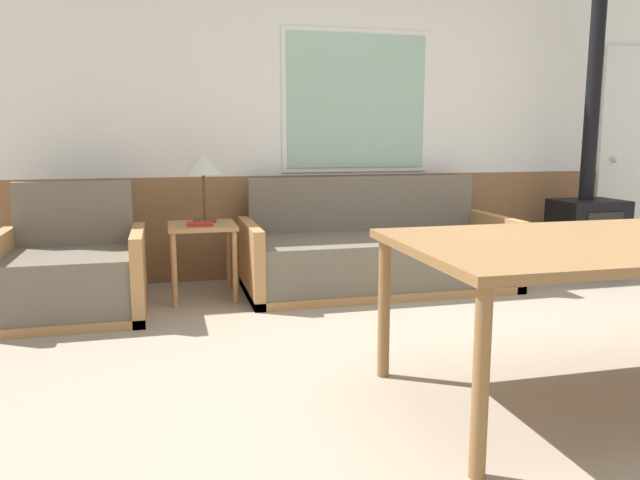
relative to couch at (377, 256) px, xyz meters
The scene contains 10 objects.
ground_plane 2.03m from the couch, 85.36° to the right, with size 16.00×16.00×0.00m, color gray.
wall_back 1.27m from the couch, 75.89° to the left, with size 7.20×0.09×2.70m.
couch is the anchor object (origin of this frame).
armchair 2.25m from the couch, behind, with size 0.95×0.80×0.88m.
side_table 1.37m from the couch, behind, with size 0.49×0.49×0.56m.
table_lamp 1.52m from the couch, behind, with size 0.29×0.29×0.52m.
book_stack 1.41m from the couch, behind, with size 0.18×0.14×0.02m.
dining_table 2.31m from the couch, 81.33° to the right, with size 1.97×1.10×0.75m.
wood_stove 1.98m from the couch, ahead, with size 0.57×0.45×2.40m.
entry_door 3.03m from the couch, 11.15° to the left, with size 0.94×0.09×2.02m.
Camera 1 is at (-1.78, -2.57, 1.20)m, focal length 35.00 mm.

